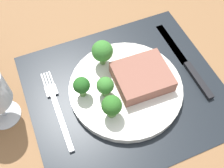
{
  "coord_description": "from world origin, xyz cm",
  "views": [
    {
      "loc": [
        -13.83,
        -25.78,
        49.02
      ],
      "look_at": [
        -2.48,
        1.57,
        1.9
      ],
      "focal_mm": 42.71,
      "sensor_mm": 36.0,
      "label": 1
    }
  ],
  "objects_px": {
    "plate": "(126,88)",
    "knife": "(187,65)",
    "steak": "(143,78)",
    "fork": "(57,107)"
  },
  "relations": [
    {
      "from": "plate",
      "to": "knife",
      "type": "bearing_deg",
      "value": 1.96
    },
    {
      "from": "knife",
      "to": "plate",
      "type": "bearing_deg",
      "value": -175.35
    },
    {
      "from": "plate",
      "to": "steak",
      "type": "bearing_deg",
      "value": -5.77
    },
    {
      "from": "plate",
      "to": "fork",
      "type": "height_order",
      "value": "plate"
    },
    {
      "from": "plate",
      "to": "steak",
      "type": "distance_m",
      "value": 0.04
    },
    {
      "from": "fork",
      "to": "knife",
      "type": "bearing_deg",
      "value": -1.63
    },
    {
      "from": "fork",
      "to": "knife",
      "type": "height_order",
      "value": "knife"
    },
    {
      "from": "steak",
      "to": "knife",
      "type": "relative_size",
      "value": 0.48
    },
    {
      "from": "steak",
      "to": "fork",
      "type": "xyz_separation_m",
      "value": [
        -0.18,
        0.02,
        -0.03
      ]
    },
    {
      "from": "steak",
      "to": "knife",
      "type": "xyz_separation_m",
      "value": [
        0.12,
        0.01,
        -0.03
      ]
    }
  ]
}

